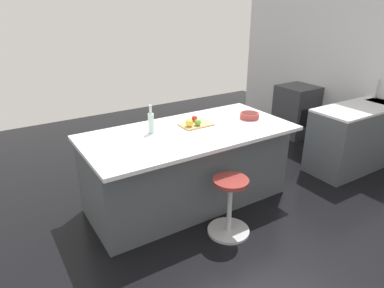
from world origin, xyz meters
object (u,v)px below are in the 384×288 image
Objects in this scene: cutting_board at (196,125)px; water_bottle at (151,122)px; oven_range at (296,111)px; fruit_bowl at (250,115)px; apple_yellow at (189,123)px; apple_red at (195,119)px; stool_by_window at (229,208)px; kitchen_island at (188,166)px; apple_green at (198,122)px.

water_bottle reaches higher than cutting_board.
oven_range is 2.25m from fruit_bowl.
apple_red is (-0.14, -0.12, -0.01)m from apple_yellow.
fruit_bowl is at bearing -139.67° from stool_by_window.
oven_range is at bearing -162.24° from kitchen_island.
apple_yellow reaches higher than stool_by_window.
cutting_board is at bearing 174.25° from water_bottle.
stool_by_window is 6.99× the size of apple_yellow.
cutting_board is 0.10m from apple_red.
kitchen_island is at bearing -86.67° from stool_by_window.
oven_range is 9.80× the size of apple_yellow.
water_bottle is at bearing -12.20° from apple_green.
apple_yellow is at bearing -145.26° from kitchen_island.
kitchen_island is at bearing 17.76° from oven_range.
kitchen_island is 0.56m from apple_red.
water_bottle is (0.52, -0.11, 0.06)m from apple_green.
apple_green reaches higher than oven_range.
apple_yellow is at bearing 38.90° from apple_red.
apple_yellow is 0.29× the size of water_bottle.
fruit_bowl is (1.97, 0.97, 0.52)m from oven_range.
apple_red reaches higher than stool_by_window.
stool_by_window is at bearing 89.91° from apple_yellow.
apple_red is at bearing -108.65° from apple_green.
stool_by_window is 1.73× the size of cutting_board.
cutting_board is 0.70m from fruit_bowl.
stool_by_window is 2.72× the size of fruit_bowl.
cutting_board is 0.08m from apple_green.
cutting_board is at bearing 69.04° from apple_red.
cutting_board is (2.65, 0.83, 0.49)m from oven_range.
stool_by_window is 8.89× the size of apple_red.
kitchen_island is 0.53m from apple_green.
apple_green reaches higher than stool_by_window.
stool_by_window is at bearing 30.75° from oven_range.
kitchen_island is 6.51× the size of cutting_board.
apple_red is (-0.15, -0.89, 0.68)m from stool_by_window.
apple_red is (-0.19, -0.15, 0.51)m from kitchen_island.
apple_red reaches higher than oven_range.
oven_range is at bearing -166.30° from water_bottle.
fruit_bowl is at bearing 168.89° from cutting_board.
apple_yellow is at bearing -6.94° from fruit_bowl.
fruit_bowl is (-0.84, 0.07, 0.49)m from kitchen_island.
apple_green is (-0.10, -0.76, 0.68)m from stool_by_window.
water_bottle reaches higher than stool_by_window.
fruit_bowl is at bearing 26.17° from oven_range.
kitchen_island is 3.75× the size of stool_by_window.
stool_by_window is at bearing 116.02° from water_bottle.
cutting_board reaches higher than stool_by_window.
apple_green is at bearing 18.46° from oven_range.
cutting_board is at bearing 17.42° from oven_range.
apple_red is (-0.03, -0.08, 0.05)m from cutting_board.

